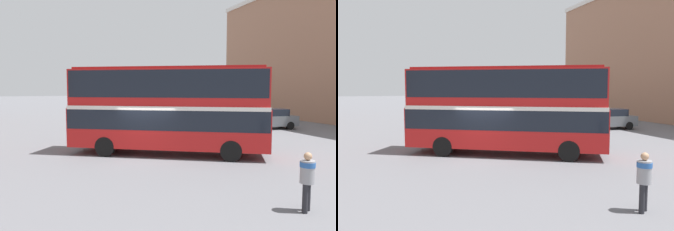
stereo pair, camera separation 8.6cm
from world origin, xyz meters
TOP-DOWN VIEW (x-y plane):
  - ground_plane at (0.00, 0.00)m, footprint 240.00×240.00m
  - double_decker_bus at (1.41, 0.44)m, footprint 10.02×7.22m
  - pedestrian_foreground at (2.45, -8.34)m, footprint 0.58×0.58m
  - parked_car_kerb_near at (13.07, 7.37)m, footprint 4.29×2.38m
  - parked_car_kerb_far at (0.04, 12.88)m, footprint 4.24×2.13m

SIDE VIEW (x-z plane):
  - ground_plane at x=0.00m, z-range 0.00..0.00m
  - parked_car_kerb_far at x=0.04m, z-range -0.01..1.70m
  - parked_car_kerb_near at x=13.07m, z-range 0.00..1.69m
  - pedestrian_foreground at x=2.45m, z-range 0.19..1.89m
  - double_decker_bus at x=1.41m, z-range 0.33..4.84m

